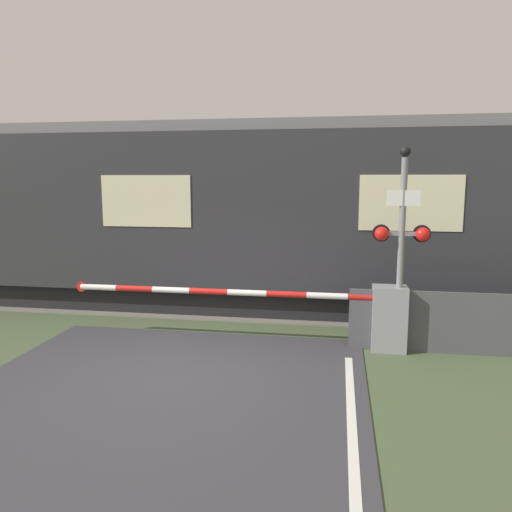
# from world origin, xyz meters

# --- Properties ---
(ground_plane) EXTENTS (80.00, 80.00, 0.00)m
(ground_plane) POSITION_xyz_m (0.00, 0.00, 0.00)
(ground_plane) COLOR #475638
(track_bed) EXTENTS (36.00, 3.20, 0.13)m
(track_bed) POSITION_xyz_m (0.00, 4.46, 0.02)
(track_bed) COLOR slate
(track_bed) RESTS_ON ground_plane
(train) EXTENTS (19.85, 3.15, 4.26)m
(train) POSITION_xyz_m (-1.63, 4.46, 2.18)
(train) COLOR black
(train) RESTS_ON ground_plane
(crossing_barrier) EXTENTS (6.26, 0.44, 1.16)m
(crossing_barrier) POSITION_xyz_m (2.82, 1.58, 0.66)
(crossing_barrier) COLOR gray
(crossing_barrier) RESTS_ON ground_plane
(signal_post) EXTENTS (0.98, 0.26, 3.58)m
(signal_post) POSITION_xyz_m (3.52, 1.54, 2.03)
(signal_post) COLOR gray
(signal_post) RESTS_ON ground_plane
(roadside_fence) EXTENTS (4.27, 0.06, 1.10)m
(roadside_fence) POSITION_xyz_m (4.81, 1.58, 0.55)
(roadside_fence) COLOR #4C4C51
(roadside_fence) RESTS_ON ground_plane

